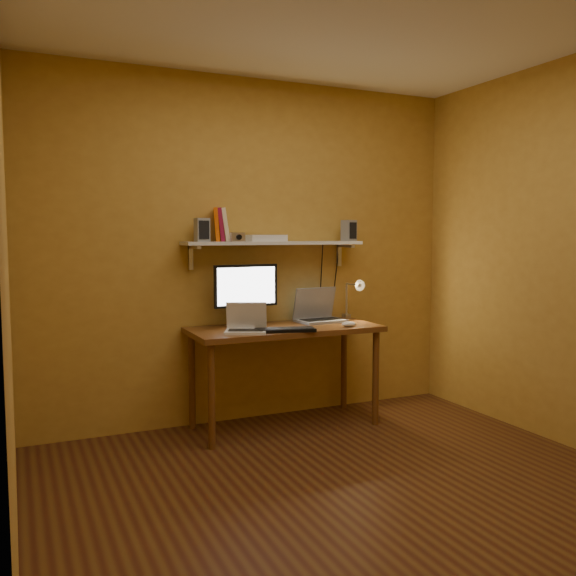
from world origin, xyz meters
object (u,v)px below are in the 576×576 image
monitor (246,292)px  speaker_left (202,230)px  speaker_right (349,231)px  keyboard (285,330)px  wall_shelf (274,243)px  desk_lamp (354,293)px  shelf_camera (238,237)px  router (264,238)px  mouse (349,324)px  desk (285,338)px  laptop (318,313)px  netbook (246,324)px

monitor → speaker_left: bearing=165.0°
speaker_right → keyboard: bearing=-166.2°
monitor → keyboard: bearing=-70.7°
wall_shelf → desk_lamp: bearing=-5.9°
speaker_left → shelf_camera: speaker_left is taller
speaker_left → shelf_camera: 0.26m
monitor → router: bearing=15.9°
mouse → shelf_camera: shelf_camera is taller
monitor → mouse: monitor is taller
desk → speaker_right: (0.64, 0.18, 0.79)m
laptop → shelf_camera: 0.89m
speaker_right → speaker_left: bearing=165.8°
monitor → laptop: monitor is taller
mouse → speaker_left: size_ratio=0.63×
monitor → speaker_right: 1.00m
speaker_left → speaker_right: speaker_left is taller
keyboard → desk_lamp: desk_lamp is taller
wall_shelf → speaker_left: (-0.57, -0.01, 0.10)m
laptop → mouse: bearing=-81.2°
speaker_left → router: size_ratio=0.57×
mouse → shelf_camera: (-0.75, 0.31, 0.64)m
keyboard → speaker_left: bearing=155.3°
monitor → mouse: size_ratio=4.81×
laptop → router: size_ratio=1.26×
desk → wall_shelf: (-0.00, 0.19, 0.69)m
wall_shelf → router: router is taller
monitor → mouse: (0.68, -0.33, -0.24)m
desk_lamp → router: 0.86m
speaker_right → router: (-0.72, 0.02, -0.06)m
shelf_camera → monitor: bearing=13.8°
wall_shelf → laptop: 0.64m
shelf_camera → router: 0.26m
desk → wall_shelf: 0.72m
desk → monitor: size_ratio=2.77×
shelf_camera → router: size_ratio=0.38×
netbook → speaker_left: (-0.22, 0.31, 0.65)m
netbook → speaker_left: speaker_left is taller
desk → desk_lamp: (0.66, 0.13, 0.29)m
wall_shelf → monitor: bearing=-166.5°
mouse → router: 0.90m
laptop → speaker_right: 0.70m
desk_lamp → speaker_right: (-0.02, 0.05, 0.50)m
desk → monitor: monitor is taller
speaker_left → router: (0.49, 0.02, -0.06)m
router → desk: bearing=-68.7°
wall_shelf → router: (-0.08, 0.01, 0.04)m
mouse → shelf_camera: 1.03m
wall_shelf → keyboard: wall_shelf is taller
desk_lamp → wall_shelf: bearing=174.1°
keyboard → router: bearing=103.2°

